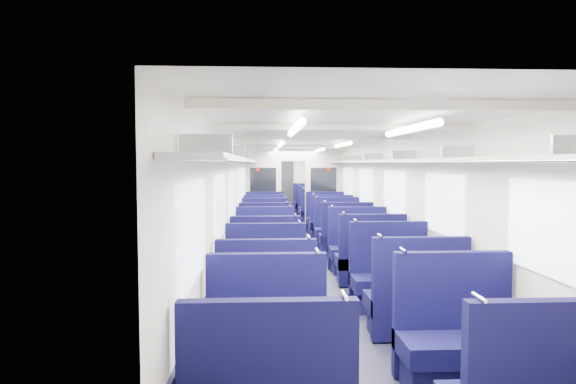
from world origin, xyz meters
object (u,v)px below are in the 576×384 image
(end_door, at_px, (284,186))
(seat_7, at_px, (390,281))
(seat_12, at_px, (265,241))
(seat_23, at_px, (314,209))
(seat_15, at_px, (337,231))
(seat_25, at_px, (310,206))
(seat_2, at_px, (267,347))
(seat_19, at_px, (326,221))
(seat_16, at_px, (265,226))
(seat_8, at_px, (265,266))
(seat_10, at_px, (265,251))
(seat_18, at_px, (265,221))
(seat_27, at_px, (307,203))
(seat_21, at_px, (317,213))
(seat_13, at_px, (346,239))
(seat_24, at_px, (265,207))
(seat_17, at_px, (331,226))
(seat_11, at_px, (358,251))
(bulkhead, at_px, (293,187))
(seat_14, at_px, (265,233))
(seat_20, at_px, (265,213))
(seat_3, at_px, (457,344))
(seat_22, at_px, (265,210))
(seat_6, at_px, (266,285))
(seat_26, at_px, (265,204))
(seat_4, at_px, (266,309))
(seat_5, at_px, (416,305))
(seat_9, at_px, (370,262))

(end_door, distance_m, seat_7, 13.80)
(seat_12, relative_size, seat_23, 1.00)
(seat_15, bearing_deg, seat_25, 90.00)
(seat_2, height_order, seat_19, same)
(end_door, xyz_separation_m, seat_16, (-0.83, -7.93, -0.64))
(seat_8, relative_size, seat_10, 1.00)
(seat_18, xyz_separation_m, seat_27, (1.66, 5.57, 0.00))
(seat_23, bearing_deg, seat_25, 90.00)
(seat_19, distance_m, seat_21, 2.03)
(seat_13, bearing_deg, seat_19, 90.00)
(seat_16, height_order, seat_24, same)
(seat_17, bearing_deg, seat_11, -90.00)
(seat_2, relative_size, seat_17, 1.00)
(bulkhead, bearing_deg, end_door, 90.00)
(seat_16, relative_size, seat_25, 1.00)
(seat_13, bearing_deg, seat_14, 148.48)
(end_door, distance_m, seat_20, 4.98)
(seat_3, distance_m, seat_10, 4.85)
(seat_21, xyz_separation_m, seat_24, (-1.66, 2.27, 0.00))
(seat_17, bearing_deg, seat_27, 90.00)
(seat_12, distance_m, seat_18, 3.40)
(seat_11, bearing_deg, bulkhead, 98.50)
(seat_22, bearing_deg, seat_25, 36.94)
(seat_18, height_order, seat_23, same)
(seat_14, distance_m, seat_18, 2.32)
(seat_6, bearing_deg, seat_19, 76.53)
(seat_19, height_order, seat_25, same)
(seat_20, height_order, seat_26, same)
(seat_4, height_order, seat_17, same)
(seat_25, bearing_deg, seat_14, -103.77)
(seat_5, xyz_separation_m, seat_8, (-1.66, 2.14, 0.00))
(seat_6, relative_size, seat_18, 1.00)
(seat_4, height_order, seat_25, same)
(seat_8, distance_m, seat_20, 7.85)
(seat_6, distance_m, seat_13, 4.00)
(seat_8, distance_m, seat_23, 9.13)
(seat_17, bearing_deg, seat_4, -103.50)
(end_door, bearing_deg, seat_9, -86.21)
(seat_22, height_order, seat_27, same)
(seat_3, relative_size, seat_19, 1.00)
(seat_2, xyz_separation_m, seat_21, (1.66, 11.09, 0.00))
(seat_24, bearing_deg, bulkhead, -76.19)
(seat_12, bearing_deg, seat_16, 90.00)
(seat_23, bearing_deg, seat_14, -106.87)
(seat_8, height_order, seat_9, same)
(seat_8, bearing_deg, seat_17, 70.61)
(seat_9, relative_size, seat_11, 1.00)
(seat_11, height_order, seat_25, same)
(seat_19, relative_size, seat_24, 1.00)
(seat_7, bearing_deg, seat_20, 100.57)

